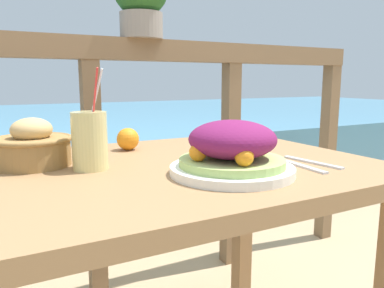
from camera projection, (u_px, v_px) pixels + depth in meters
The scene contains 9 objects.
patio_table at pixel (154, 203), 0.97m from camera, with size 1.16×0.77×0.73m.
railing_fence at pixel (92, 125), 1.53m from camera, with size 2.80×0.08×1.11m.
sea_backdrop at pixel (37, 145), 3.79m from camera, with size 12.00×4.00×0.58m.
salad_plate at pixel (232, 151), 0.86m from camera, with size 0.29×0.29×0.13m.
drink_glass at pixel (90, 140), 0.90m from camera, with size 0.09×0.09×0.24m.
bread_basket at pixel (33, 146), 0.94m from camera, with size 0.19×0.19×0.12m.
fork at pixel (300, 165), 0.94m from camera, with size 0.03×0.18×0.00m.
knife at pixel (312, 162), 0.98m from camera, with size 0.04×0.18×0.00m.
orange_near_glass at pixel (128, 139), 1.16m from camera, with size 0.07×0.07×0.07m.
Camera 1 is at (-0.35, -0.87, 0.94)m, focal length 35.00 mm.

